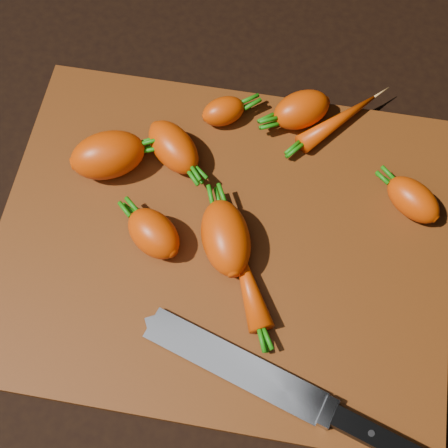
# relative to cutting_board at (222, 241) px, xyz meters

# --- Properties ---
(ground) EXTENTS (2.00, 2.00, 0.01)m
(ground) POSITION_rel_cutting_board_xyz_m (0.00, 0.00, -0.01)
(ground) COLOR black
(cutting_board) EXTENTS (0.50, 0.40, 0.01)m
(cutting_board) POSITION_rel_cutting_board_xyz_m (0.00, 0.00, 0.00)
(cutting_board) COLOR #71330D
(cutting_board) RESTS_ON ground
(carrot_0) EXTENTS (0.10, 0.09, 0.05)m
(carrot_0) POSITION_rel_cutting_board_xyz_m (-0.14, 0.07, 0.03)
(carrot_0) COLOR #CA3B03
(carrot_0) RESTS_ON cutting_board
(carrot_1) EXTENTS (0.08, 0.08, 0.05)m
(carrot_1) POSITION_rel_cutting_board_xyz_m (-0.07, -0.02, 0.03)
(carrot_1) COLOR #CA3B03
(carrot_1) RESTS_ON cutting_board
(carrot_2) EXTENTS (0.09, 0.08, 0.04)m
(carrot_2) POSITION_rel_cutting_board_xyz_m (-0.07, 0.09, 0.03)
(carrot_2) COLOR #CA3B03
(carrot_2) RESTS_ON cutting_board
(carrot_3) EXTENTS (0.08, 0.10, 0.05)m
(carrot_3) POSITION_rel_cutting_board_xyz_m (0.01, -0.01, 0.03)
(carrot_3) COLOR #CA3B03
(carrot_3) RESTS_ON cutting_board
(carrot_4) EXTENTS (0.08, 0.07, 0.04)m
(carrot_4) POSITION_rel_cutting_board_xyz_m (0.07, 0.17, 0.03)
(carrot_4) COLOR #CA3B03
(carrot_4) RESTS_ON cutting_board
(carrot_5) EXTENTS (0.06, 0.06, 0.03)m
(carrot_5) POSITION_rel_cutting_board_xyz_m (-0.03, 0.16, 0.02)
(carrot_5) COLOR #CA3B03
(carrot_5) RESTS_ON cutting_board
(carrot_6) EXTENTS (0.08, 0.07, 0.04)m
(carrot_6) POSITION_rel_cutting_board_xyz_m (0.20, 0.07, 0.03)
(carrot_6) COLOR #CA3B03
(carrot_6) RESTS_ON cutting_board
(carrot_7) EXTENTS (0.10, 0.10, 0.02)m
(carrot_7) POSITION_rel_cutting_board_xyz_m (0.11, 0.17, 0.02)
(carrot_7) COLOR #CA3B03
(carrot_7) RESTS_ON cutting_board
(carrot_8) EXTENTS (0.07, 0.11, 0.03)m
(carrot_8) POSITION_rel_cutting_board_xyz_m (0.04, -0.05, 0.02)
(carrot_8) COLOR #CA3B03
(carrot_8) RESTS_ON cutting_board
(knife) EXTENTS (0.31, 0.12, 0.02)m
(knife) POSITION_rel_cutting_board_xyz_m (0.05, -0.14, 0.01)
(knife) COLOR gray
(knife) RESTS_ON cutting_board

